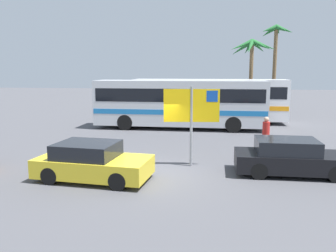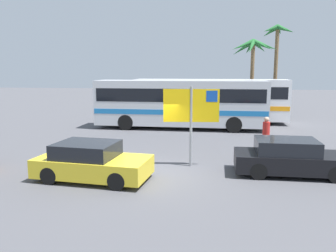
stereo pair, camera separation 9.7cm
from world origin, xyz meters
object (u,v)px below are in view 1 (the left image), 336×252
bus_front_coach (180,102)px  pedestrian_near_sign (266,132)px  car_yellow (92,162)px  ferry_sign (193,109)px  car_black (291,158)px  bus_rear_coach (209,98)px

bus_front_coach → pedestrian_near_sign: 8.14m
bus_front_coach → car_yellow: 11.41m
ferry_sign → car_black: (3.70, -0.64, -1.69)m
bus_front_coach → ferry_sign: bearing=-80.8°
bus_rear_coach → car_black: size_ratio=2.65×
bus_rear_coach → ferry_sign: bearing=-91.8°
bus_front_coach → bus_rear_coach: same height
bus_rear_coach → car_black: bearing=-75.4°
car_black → car_yellow: same height
car_black → car_yellow: (-7.06, -1.60, 0.00)m
bus_rear_coach → ferry_sign: size_ratio=3.47×
bus_rear_coach → pedestrian_near_sign: (2.79, -9.75, -0.74)m
bus_front_coach → bus_rear_coach: 3.59m
car_black → pedestrian_near_sign: 3.00m
ferry_sign → pedestrian_near_sign: size_ratio=1.82×
bus_rear_coach → pedestrian_near_sign: size_ratio=6.32×
bus_front_coach → pedestrian_near_sign: bearing=-55.2°
bus_rear_coach → ferry_sign: ferry_sign is taller
bus_front_coach → car_black: size_ratio=2.65×
bus_rear_coach → car_black: bus_rear_coach is taller
car_black → pedestrian_near_sign: pedestrian_near_sign is taller
bus_rear_coach → car_yellow: 14.81m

